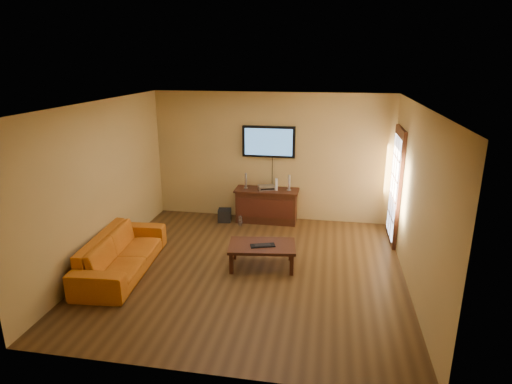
% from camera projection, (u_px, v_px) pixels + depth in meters
% --- Properties ---
extents(ground_plane, '(5.00, 5.00, 0.00)m').
position_uv_depth(ground_plane, '(249.00, 270.00, 7.08)').
color(ground_plane, '#3B2510').
rests_on(ground_plane, ground).
extents(room_walls, '(5.00, 5.00, 5.00)m').
position_uv_depth(room_walls, '(256.00, 162.00, 7.16)').
color(room_walls, tan).
rests_on(room_walls, ground).
extents(french_door, '(0.07, 1.02, 2.22)m').
position_uv_depth(french_door, '(395.00, 187.00, 7.96)').
color(french_door, black).
rests_on(french_door, ground).
extents(media_console, '(1.34, 0.51, 0.71)m').
position_uv_depth(media_console, '(267.00, 205.00, 9.08)').
color(media_console, black).
rests_on(media_console, ground).
extents(television, '(1.11, 0.08, 0.66)m').
position_uv_depth(television, '(269.00, 142.00, 8.89)').
color(television, black).
rests_on(television, ground).
extents(coffee_table, '(1.17, 0.79, 0.40)m').
position_uv_depth(coffee_table, '(262.00, 247.00, 7.08)').
color(coffee_table, black).
rests_on(coffee_table, ground).
extents(sofa, '(0.79, 2.17, 0.83)m').
position_uv_depth(sofa, '(121.00, 247.00, 6.92)').
color(sofa, '#BD6115').
rests_on(sofa, ground).
extents(speaker_left, '(0.09, 0.09, 0.33)m').
position_uv_depth(speaker_left, '(246.00, 181.00, 9.03)').
color(speaker_left, silver).
rests_on(speaker_left, media_console).
extents(speaker_right, '(0.09, 0.09, 0.33)m').
position_uv_depth(speaker_right, '(289.00, 183.00, 8.88)').
color(speaker_right, silver).
rests_on(speaker_right, media_console).
extents(av_receiver, '(0.40, 0.34, 0.08)m').
position_uv_depth(av_receiver, '(266.00, 188.00, 8.98)').
color(av_receiver, silver).
rests_on(av_receiver, media_console).
extents(game_console, '(0.07, 0.17, 0.22)m').
position_uv_depth(game_console, '(276.00, 184.00, 8.94)').
color(game_console, white).
rests_on(game_console, media_console).
extents(subwoofer, '(0.30, 0.30, 0.27)m').
position_uv_depth(subwoofer, '(225.00, 215.00, 9.16)').
color(subwoofer, black).
rests_on(subwoofer, ground).
extents(bottle, '(0.08, 0.08, 0.22)m').
position_uv_depth(bottle, '(240.00, 221.00, 8.92)').
color(bottle, white).
rests_on(bottle, ground).
extents(keyboard, '(0.43, 0.27, 0.02)m').
position_uv_depth(keyboard, '(263.00, 245.00, 7.01)').
color(keyboard, black).
rests_on(keyboard, coffee_table).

